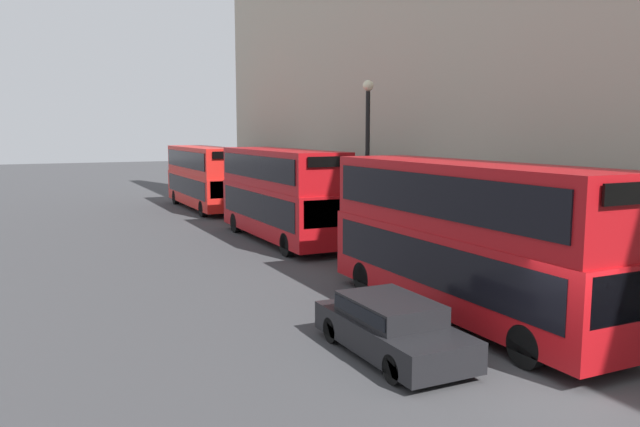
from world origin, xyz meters
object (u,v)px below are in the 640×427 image
Objects in this scene: car_dark_sedan at (391,326)px; pedestrian at (243,197)px; bus_leading at (465,233)px; bus_second_in_queue at (281,191)px; bus_third_in_queue at (204,175)px.

pedestrian is at bearing 78.09° from car_dark_sedan.
bus_leading reaches higher than bus_second_in_queue.
bus_leading is 6.46× the size of pedestrian.
bus_second_in_queue is (0.00, 13.54, -0.00)m from bus_leading.
bus_third_in_queue is (0.00, 27.11, -0.11)m from bus_leading.
car_dark_sedan is (-3.40, -28.74, -1.58)m from bus_third_in_queue.
bus_leading is 2.35× the size of car_dark_sedan.
bus_leading reaches higher than car_dark_sedan.
bus_leading is 27.11m from bus_third_in_queue.
bus_third_in_queue is at bearing 90.00° from bus_leading.
pedestrian is (2.61, 13.30, -1.66)m from bus_second_in_queue.
bus_second_in_queue is 13.57m from bus_third_in_queue.
bus_second_in_queue is at bearing -101.08° from pedestrian.
bus_second_in_queue is 2.27× the size of car_dark_sedan.
bus_second_in_queue is 6.22× the size of pedestrian.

